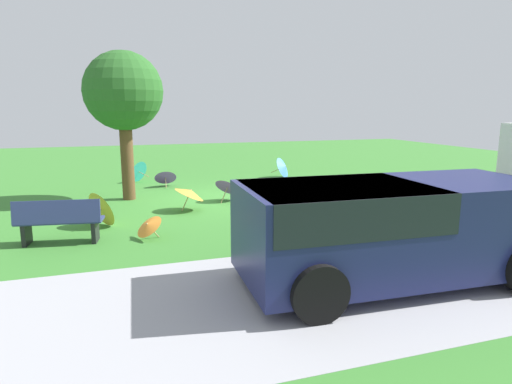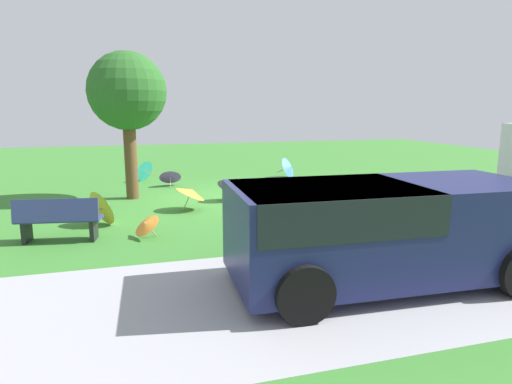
% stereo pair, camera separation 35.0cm
% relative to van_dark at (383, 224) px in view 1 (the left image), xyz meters
% --- Properties ---
extents(ground, '(40.00, 40.00, 0.00)m').
position_rel_van_dark_xyz_m(ground, '(1.25, -6.87, -0.91)').
color(ground, '#387A2D').
extents(road_strip, '(40.00, 3.67, 0.01)m').
position_rel_van_dark_xyz_m(road_strip, '(1.25, 0.07, -0.91)').
color(road_strip, '#9E9EA3').
rests_on(road_strip, ground).
extents(van_dark, '(4.67, 2.27, 1.53)m').
position_rel_van_dark_xyz_m(van_dark, '(0.00, 0.00, 0.00)').
color(van_dark, '#191E4C').
rests_on(van_dark, ground).
extents(park_bench, '(1.65, 0.72, 0.90)m').
position_rel_van_dark_xyz_m(park_bench, '(4.89, -3.53, -0.45)').
color(park_bench, navy).
rests_on(park_bench, ground).
extents(shade_tree, '(2.20, 2.20, 4.19)m').
position_rel_van_dark_xyz_m(shade_tree, '(3.46, -7.55, 2.12)').
color(shade_tree, brown).
rests_on(shade_tree, ground).
extents(parasol_purple_0, '(0.77, 0.67, 0.65)m').
position_rel_van_dark_xyz_m(parasol_purple_0, '(2.21, -9.35, -0.56)').
color(parasol_purple_0, tan).
rests_on(parasol_purple_0, ground).
extents(parasol_blue_0, '(0.90, 0.93, 0.81)m').
position_rel_van_dark_xyz_m(parasol_blue_0, '(-2.31, -9.90, -0.51)').
color(parasol_blue_0, tan).
rests_on(parasol_blue_0, ground).
extents(parasol_pink_0, '(1.16, 1.14, 0.74)m').
position_rel_van_dark_xyz_m(parasol_pink_0, '(0.17, -3.76, -0.44)').
color(parasol_pink_0, tan).
rests_on(parasol_pink_0, ground).
extents(parasol_teal_0, '(0.82, 0.81, 0.78)m').
position_rel_van_dark_xyz_m(parasol_teal_0, '(3.06, -10.66, -0.52)').
color(parasol_teal_0, tan).
rests_on(parasol_teal_0, ground).
extents(parasol_yellow_0, '(0.93, 0.96, 0.85)m').
position_rel_van_dark_xyz_m(parasol_yellow_0, '(4.07, -4.68, -0.49)').
color(parasol_yellow_0, tan).
rests_on(parasol_yellow_0, ground).
extents(parasol_teal_1, '(0.83, 0.76, 0.70)m').
position_rel_van_dark_xyz_m(parasol_teal_1, '(-2.63, -5.17, -0.56)').
color(parasol_teal_1, tan).
rests_on(parasol_teal_1, ground).
extents(parasol_orange_1, '(0.70, 0.73, 0.51)m').
position_rel_van_dark_xyz_m(parasol_orange_1, '(3.23, -3.29, -0.62)').
color(parasol_orange_1, tan).
rests_on(parasol_orange_1, ground).
extents(parasol_purple_1, '(0.97, 0.97, 0.73)m').
position_rel_van_dark_xyz_m(parasol_purple_1, '(0.76, -6.44, -0.47)').
color(parasol_purple_1, tan).
rests_on(parasol_purple_1, ground).
extents(parasol_orange_2, '(0.82, 0.84, 0.71)m').
position_rel_van_dark_xyz_m(parasol_orange_2, '(2.00, -5.57, -0.43)').
color(parasol_orange_2, tan).
rests_on(parasol_orange_2, ground).
extents(parasol_orange_3, '(1.00, 1.00, 0.68)m').
position_rel_van_dark_xyz_m(parasol_orange_3, '(-0.37, -5.77, -0.53)').
color(parasol_orange_3, tan).
rests_on(parasol_orange_3, ground).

